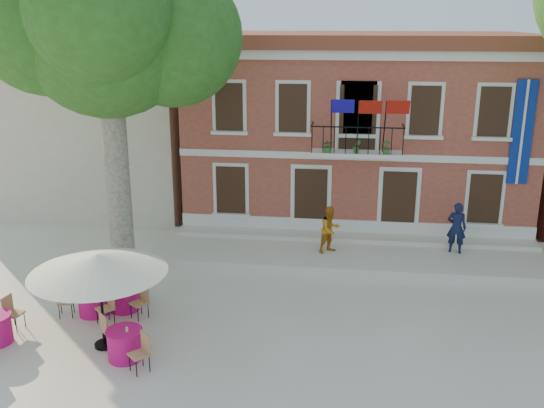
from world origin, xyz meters
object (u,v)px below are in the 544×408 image
(cafe_table_0, at_px, (124,296))
(cafe_table_3, at_px, (93,300))
(patio_umbrella, at_px, (98,264))
(cafe_table_1, at_px, (125,343))
(pedestrian_orange, at_px, (330,229))
(plane_tree_west, at_px, (106,30))
(pedestrian_navy, at_px, (457,228))

(cafe_table_0, height_order, cafe_table_3, same)
(patio_umbrella, bearing_deg, cafe_table_0, 96.33)
(patio_umbrella, height_order, cafe_table_3, patio_umbrella)
(cafe_table_3, bearing_deg, cafe_table_1, -51.41)
(cafe_table_0, bearing_deg, pedestrian_orange, 38.42)
(cafe_table_3, bearing_deg, plane_tree_west, 92.84)
(plane_tree_west, distance_m, cafe_table_3, 7.81)
(patio_umbrella, relative_size, pedestrian_navy, 1.90)
(pedestrian_orange, bearing_deg, pedestrian_navy, -35.14)
(cafe_table_1, bearing_deg, cafe_table_0, 110.73)
(pedestrian_orange, bearing_deg, cafe_table_1, -165.75)
(pedestrian_navy, xyz_separation_m, pedestrian_orange, (-4.29, -0.50, -0.08))
(cafe_table_1, height_order, cafe_table_3, same)
(pedestrian_navy, height_order, cafe_table_0, pedestrian_navy)
(patio_umbrella, height_order, cafe_table_0, patio_umbrella)
(pedestrian_orange, height_order, cafe_table_0, pedestrian_orange)
(pedestrian_navy, xyz_separation_m, cafe_table_3, (-10.76, -5.42, -0.77))
(cafe_table_0, xyz_separation_m, cafe_table_1, (0.96, -2.53, -0.01))
(patio_umbrella, height_order, cafe_table_1, patio_umbrella)
(patio_umbrella, bearing_deg, pedestrian_navy, 35.85)
(patio_umbrella, distance_m, cafe_table_0, 2.75)
(plane_tree_west, relative_size, cafe_table_0, 5.65)
(cafe_table_1, relative_size, cafe_table_3, 0.92)
(pedestrian_navy, height_order, cafe_table_1, pedestrian_navy)
(patio_umbrella, height_order, pedestrian_orange, patio_umbrella)
(plane_tree_west, relative_size, pedestrian_orange, 6.43)
(pedestrian_orange, xyz_separation_m, cafe_table_1, (-4.76, -7.07, -0.70))
(pedestrian_navy, bearing_deg, cafe_table_0, 40.79)
(plane_tree_west, relative_size, cafe_table_1, 6.26)
(pedestrian_navy, relative_size, cafe_table_0, 0.96)
(cafe_table_0, bearing_deg, pedestrian_navy, 26.71)
(patio_umbrella, height_order, pedestrian_navy, patio_umbrella)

